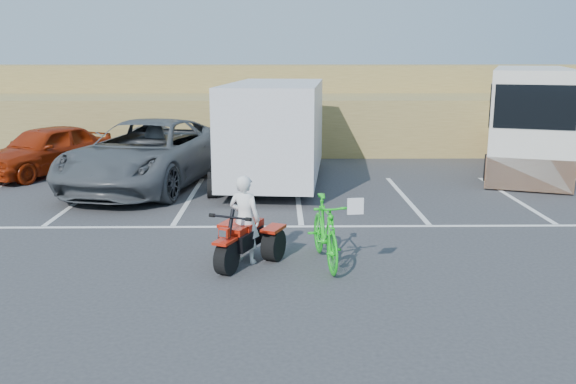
{
  "coord_description": "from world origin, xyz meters",
  "views": [
    {
      "loc": [
        -0.45,
        -9.85,
        3.48
      ],
      "look_at": [
        -0.3,
        1.25,
        1.0
      ],
      "focal_mm": 38.0,
      "sensor_mm": 36.0,
      "label": 1
    }
  ],
  "objects_px": {
    "rider": "(245,219)",
    "red_trike_atv": "(241,264)",
    "red_car": "(46,150)",
    "rv_motorhome": "(528,125)",
    "quad_atv_blue": "(228,193)",
    "cargo_trailer": "(276,129)",
    "grey_pickup": "(147,154)",
    "quad_atv_green": "(257,192)",
    "green_dirt_bike": "(325,231)"
  },
  "relations": [
    {
      "from": "rider",
      "to": "grey_pickup",
      "type": "bearing_deg",
      "value": -41.33
    },
    {
      "from": "red_car",
      "to": "rider",
      "type": "bearing_deg",
      "value": -23.37
    },
    {
      "from": "red_trike_atv",
      "to": "quad_atv_blue",
      "type": "relative_size",
      "value": 1.06
    },
    {
      "from": "red_trike_atv",
      "to": "rider",
      "type": "bearing_deg",
      "value": 90.0
    },
    {
      "from": "quad_atv_blue",
      "to": "quad_atv_green",
      "type": "xyz_separation_m",
      "value": [
        0.75,
        0.11,
        0.0
      ]
    },
    {
      "from": "rv_motorhome",
      "to": "quad_atv_green",
      "type": "bearing_deg",
      "value": -135.53
    },
    {
      "from": "cargo_trailer",
      "to": "quad_atv_blue",
      "type": "height_order",
      "value": "cargo_trailer"
    },
    {
      "from": "red_trike_atv",
      "to": "grey_pickup",
      "type": "height_order",
      "value": "grey_pickup"
    },
    {
      "from": "grey_pickup",
      "to": "red_car",
      "type": "distance_m",
      "value": 3.85
    },
    {
      "from": "rider",
      "to": "cargo_trailer",
      "type": "bearing_deg",
      "value": -70.68
    },
    {
      "from": "cargo_trailer",
      "to": "quad_atv_blue",
      "type": "xyz_separation_m",
      "value": [
        -1.24,
        -1.34,
        -1.5
      ]
    },
    {
      "from": "grey_pickup",
      "to": "quad_atv_green",
      "type": "bearing_deg",
      "value": -3.66
    },
    {
      "from": "quad_atv_blue",
      "to": "rider",
      "type": "bearing_deg",
      "value": -87.95
    },
    {
      "from": "quad_atv_green",
      "to": "red_trike_atv",
      "type": "bearing_deg",
      "value": -113.7
    },
    {
      "from": "green_dirt_bike",
      "to": "grey_pickup",
      "type": "distance_m",
      "value": 7.82
    },
    {
      "from": "red_trike_atv",
      "to": "green_dirt_bike",
      "type": "height_order",
      "value": "green_dirt_bike"
    },
    {
      "from": "green_dirt_bike",
      "to": "rv_motorhome",
      "type": "relative_size",
      "value": 0.22
    },
    {
      "from": "red_car",
      "to": "rv_motorhome",
      "type": "distance_m",
      "value": 15.02
    },
    {
      "from": "rider",
      "to": "red_car",
      "type": "height_order",
      "value": "rider"
    },
    {
      "from": "red_trike_atv",
      "to": "quad_atv_green",
      "type": "xyz_separation_m",
      "value": [
        0.06,
        5.66,
        0.0
      ]
    },
    {
      "from": "green_dirt_bike",
      "to": "grey_pickup",
      "type": "relative_size",
      "value": 0.3
    },
    {
      "from": "rider",
      "to": "quad_atv_green",
      "type": "relative_size",
      "value": 1.09
    },
    {
      "from": "cargo_trailer",
      "to": "quad_atv_green",
      "type": "height_order",
      "value": "cargo_trailer"
    },
    {
      "from": "rv_motorhome",
      "to": "quad_atv_blue",
      "type": "distance_m",
      "value": 10.18
    },
    {
      "from": "red_car",
      "to": "rv_motorhome",
      "type": "height_order",
      "value": "rv_motorhome"
    },
    {
      "from": "red_trike_atv",
      "to": "green_dirt_bike",
      "type": "xyz_separation_m",
      "value": [
        1.43,
        0.03,
        0.58
      ]
    },
    {
      "from": "rider",
      "to": "red_trike_atv",
      "type": "bearing_deg",
      "value": 90.0
    },
    {
      "from": "cargo_trailer",
      "to": "green_dirt_bike",
      "type": "bearing_deg",
      "value": -76.99
    },
    {
      "from": "quad_atv_blue",
      "to": "red_car",
      "type": "bearing_deg",
      "value": 148.42
    },
    {
      "from": "red_trike_atv",
      "to": "cargo_trailer",
      "type": "xyz_separation_m",
      "value": [
        0.55,
        6.89,
        1.5
      ]
    },
    {
      "from": "red_trike_atv",
      "to": "red_car",
      "type": "relative_size",
      "value": 0.34
    },
    {
      "from": "rider",
      "to": "green_dirt_bike",
      "type": "relative_size",
      "value": 0.79
    },
    {
      "from": "rider",
      "to": "red_car",
      "type": "bearing_deg",
      "value": -28.32
    },
    {
      "from": "red_car",
      "to": "quad_atv_blue",
      "type": "height_order",
      "value": "red_car"
    },
    {
      "from": "cargo_trailer",
      "to": "quad_atv_green",
      "type": "xyz_separation_m",
      "value": [
        -0.49,
        -1.23,
        -1.5
      ]
    },
    {
      "from": "red_trike_atv",
      "to": "quad_atv_green",
      "type": "bearing_deg",
      "value": 112.87
    },
    {
      "from": "red_trike_atv",
      "to": "quad_atv_green",
      "type": "distance_m",
      "value": 5.66
    },
    {
      "from": "red_trike_atv",
      "to": "rider",
      "type": "relative_size",
      "value": 0.97
    },
    {
      "from": "grey_pickup",
      "to": "cargo_trailer",
      "type": "relative_size",
      "value": 1.04
    },
    {
      "from": "rider",
      "to": "grey_pickup",
      "type": "height_order",
      "value": "grey_pickup"
    },
    {
      "from": "red_trike_atv",
      "to": "quad_atv_blue",
      "type": "xyz_separation_m",
      "value": [
        -0.69,
        5.55,
        0.0
      ]
    },
    {
      "from": "red_trike_atv",
      "to": "red_car",
      "type": "bearing_deg",
      "value": 150.96
    },
    {
      "from": "green_dirt_bike",
      "to": "red_car",
      "type": "xyz_separation_m",
      "value": [
        -7.78,
        8.25,
        0.16
      ]
    },
    {
      "from": "grey_pickup",
      "to": "cargo_trailer",
      "type": "distance_m",
      "value": 3.56
    },
    {
      "from": "red_car",
      "to": "quad_atv_green",
      "type": "height_order",
      "value": "red_car"
    },
    {
      "from": "rider",
      "to": "cargo_trailer",
      "type": "distance_m",
      "value": 6.81
    },
    {
      "from": "red_car",
      "to": "green_dirt_bike",
      "type": "bearing_deg",
      "value": -18.25
    },
    {
      "from": "green_dirt_bike",
      "to": "grey_pickup",
      "type": "height_order",
      "value": "grey_pickup"
    },
    {
      "from": "green_dirt_bike",
      "to": "red_car",
      "type": "bearing_deg",
      "value": 126.04
    },
    {
      "from": "red_car",
      "to": "quad_atv_blue",
      "type": "relative_size",
      "value": 3.12
    }
  ]
}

